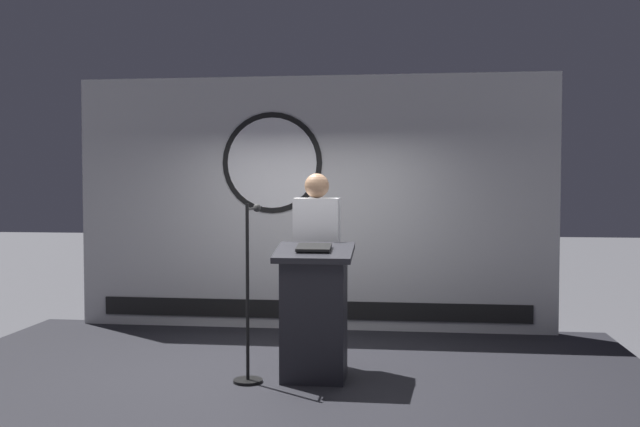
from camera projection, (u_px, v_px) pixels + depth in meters
ground_plane at (284, 406)px, 6.17m from camera, size 40.00×40.00×0.00m
stage_platform at (284, 389)px, 6.17m from camera, size 6.40×4.00×0.30m
banner_display at (311, 203)px, 7.93m from camera, size 5.33×0.12×2.81m
podium at (314, 313)px, 5.89m from camera, size 0.64×0.50×1.13m
speaker_person at (317, 267)px, 6.36m from camera, size 0.40×0.26×1.72m
microphone_stand at (249, 319)px, 5.86m from camera, size 0.24×0.54×1.47m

